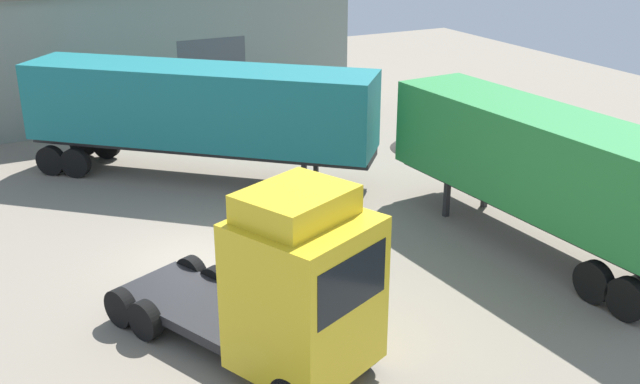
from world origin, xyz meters
The scene contains 6 objects.
ground_plane centered at (0.00, 0.00, 0.00)m, with size 60.00×60.00×0.00m, color gray.
warehouse_building centered at (0.00, 17.71, 2.99)m, with size 25.43×7.93×5.96m.
tractor_unit_yellow centered at (0.12, -5.81, 1.99)m, with size 4.87×6.89×4.24m.
container_trailer_green centered at (9.06, -3.31, 2.54)m, with size 3.09×10.21×3.99m.
container_trailer_grey centered at (2.29, 6.53, 2.58)m, with size 11.03×10.11×4.04m.
gravel_pile centered at (11.62, 5.49, 0.65)m, with size 3.25×3.25×1.29m.
Camera 1 is at (-5.43, -18.15, 9.47)m, focal length 42.00 mm.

